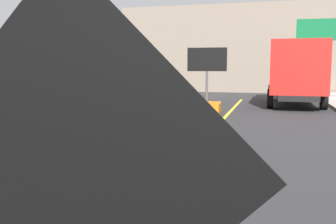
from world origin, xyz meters
The scene contains 10 objects.
lane_center_stripe centered at (0.00, 6.00, 0.00)m, with size 0.14×36.00×0.01m, color yellow.
roadwork_sign centered at (0.93, 2.56, 1.47)m, with size 1.63×0.06×2.33m.
arrow_board_trailer centered at (-0.86, 16.53, 0.48)m, with size 1.60×1.87×2.70m.
box_truck centered at (2.83, 21.43, 1.72)m, with size 2.62×7.21×3.11m.
pickup_car centered at (-1.84, 7.45, 0.70)m, with size 2.19×4.81×1.38m.
highway_guide_sign centered at (4.96, 25.87, 3.42)m, with size 2.79×0.28×5.00m.
far_building_block centered at (-1.90, 34.39, 3.33)m, with size 16.45×8.34×6.66m, color gray.
traffic_cone_mid_lane centered at (0.24, 7.85, 0.31)m, with size 0.36×0.36×0.63m.
traffic_cone_far_lane centered at (0.01, 11.05, 0.35)m, with size 0.36×0.36×0.72m.
traffic_cone_curbside centered at (-0.33, 14.24, 0.38)m, with size 0.36×0.36×0.77m.
Camera 1 is at (1.68, 1.27, 1.91)m, focal length 40.27 mm.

